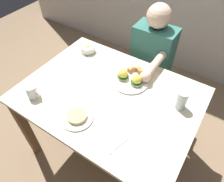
{
  "coord_description": "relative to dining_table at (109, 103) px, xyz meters",
  "views": [
    {
      "loc": [
        0.54,
        -0.79,
        1.79
      ],
      "look_at": [
        0.02,
        0.0,
        0.78
      ],
      "focal_mm": 33.17,
      "sensor_mm": 36.0,
      "label": 1
    }
  ],
  "objects": [
    {
      "name": "fork",
      "position": [
        0.26,
        -0.31,
        0.11
      ],
      "size": [
        0.06,
        0.15,
        0.0
      ],
      "color": "silver",
      "rests_on": "dining_table"
    },
    {
      "name": "diner_person",
      "position": [
        0.04,
        0.6,
        0.02
      ],
      "size": [
        0.34,
        0.54,
        1.14
      ],
      "color": "#33333D",
      "rests_on": "ground_plane"
    },
    {
      "name": "eggs_benedict_plate",
      "position": [
        0.06,
        0.19,
        0.13
      ],
      "size": [
        0.27,
        0.27,
        0.09
      ],
      "color": "white",
      "rests_on": "dining_table"
    },
    {
      "name": "dining_table",
      "position": [
        0.0,
        0.0,
        0.0
      ],
      "size": [
        1.2,
        0.9,
        0.74
      ],
      "color": "beige",
      "rests_on": "ground_plane"
    },
    {
      "name": "fruit_bowl",
      "position": [
        -0.42,
        0.3,
        0.14
      ],
      "size": [
        0.12,
        0.12,
        0.06
      ],
      "color": "white",
      "rests_on": "dining_table"
    },
    {
      "name": "coffee_mug",
      "position": [
        -0.41,
        -0.3,
        0.16
      ],
      "size": [
        0.11,
        0.08,
        0.09
      ],
      "color": "white",
      "rests_on": "dining_table"
    },
    {
      "name": "side_plate",
      "position": [
        -0.05,
        -0.28,
        0.12
      ],
      "size": [
        0.2,
        0.2,
        0.04
      ],
      "color": "white",
      "rests_on": "dining_table"
    },
    {
      "name": "ground_plane",
      "position": [
        0.0,
        0.0,
        -0.63
      ],
      "size": [
        6.0,
        6.0,
        0.0
      ],
      "primitive_type": "plane",
      "color": "#7F664C"
    },
    {
      "name": "water_glass_near",
      "position": [
        0.44,
        0.15,
        0.16
      ],
      "size": [
        0.07,
        0.07,
        0.13
      ],
      "color": "silver",
      "rests_on": "dining_table"
    }
  ]
}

